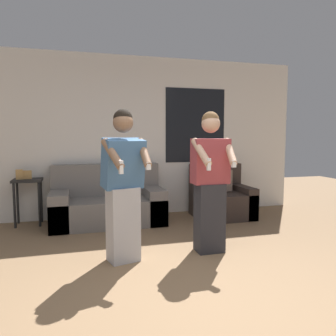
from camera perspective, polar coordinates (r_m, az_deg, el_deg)
ground_plane at (r=2.80m, az=6.46°, el=-23.73°), size 14.00×14.00×0.00m
wall_back at (r=5.65m, az=-5.91°, el=5.46°), size 5.97×0.07×2.70m
couch at (r=5.25m, az=-10.44°, el=-6.17°), size 1.71×0.85×0.91m
armchair at (r=5.63m, az=9.21°, el=-5.35°), size 0.91×0.82×0.88m
side_table at (r=5.44m, az=-23.27°, el=-3.29°), size 0.43×0.36×0.86m
person_left at (r=3.55m, az=-7.78°, el=-3.10°), size 0.50×0.57×1.65m
person_right at (r=3.85m, az=7.35°, el=-2.41°), size 0.49×0.46×1.65m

